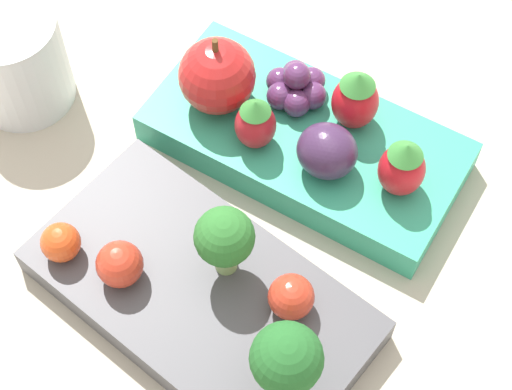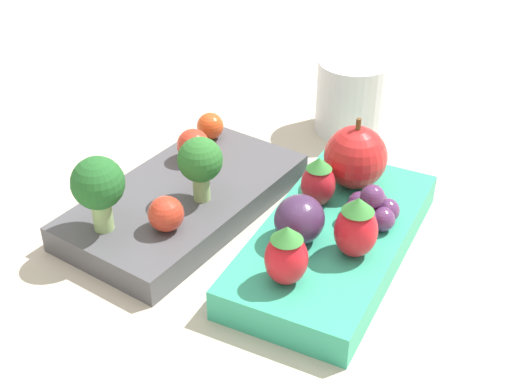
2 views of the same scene
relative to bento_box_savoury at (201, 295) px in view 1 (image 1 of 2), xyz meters
The scene contains 15 objects.
ground_plane 0.07m from the bento_box_savoury, 81.20° to the right, with size 4.00×4.00×0.00m, color #BCB29E.
bento_box_savoury is the anchor object (origin of this frame).
bento_box_fruit 0.12m from the bento_box_savoury, 91.16° to the right, with size 0.20×0.10×0.02m.
broccoli_floret_0 0.05m from the bento_box_savoury, 107.12° to the right, with size 0.03×0.03×0.05m.
broccoli_floret_1 0.09m from the bento_box_savoury, 158.80° to the left, with size 0.04×0.04×0.06m.
cherry_tomato_0 0.09m from the bento_box_savoury, 13.50° to the left, with size 0.02×0.02×0.02m.
cherry_tomato_1 0.06m from the bento_box_savoury, 163.74° to the right, with size 0.03×0.03×0.03m.
cherry_tomato_2 0.05m from the bento_box_savoury, 19.40° to the left, with size 0.03×0.03×0.03m.
apple 0.14m from the bento_box_savoury, 63.87° to the right, with size 0.05×0.05×0.06m.
strawberry_0 0.15m from the bento_box_savoury, 99.43° to the right, with size 0.03×0.03×0.05m.
strawberry_1 0.11m from the bento_box_savoury, 78.08° to the right, with size 0.03×0.03×0.04m.
strawberry_2 0.14m from the bento_box_savoury, 121.22° to the right, with size 0.03×0.03×0.04m.
plum 0.11m from the bento_box_savoury, 103.39° to the right, with size 0.04×0.03×0.03m.
grape_cluster 0.15m from the bento_box_savoury, 83.77° to the right, with size 0.04×0.04×0.03m.
drinking_cup 0.20m from the bento_box_savoury, 21.89° to the right, with size 0.07×0.07×0.07m.
Camera 1 is at (-0.14, 0.23, 0.46)m, focal length 60.00 mm.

